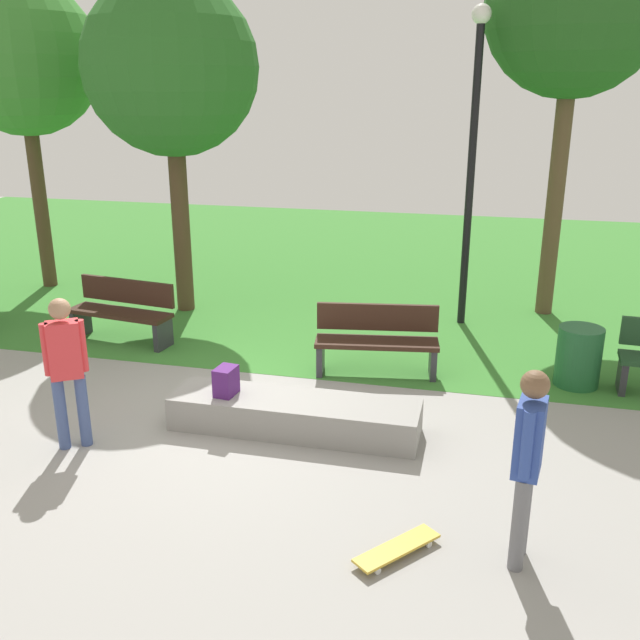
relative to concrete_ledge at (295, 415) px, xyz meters
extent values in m
plane|color=gray|center=(-0.90, 0.12, -0.19)|extent=(28.00, 28.00, 0.00)
cube|color=#387A2D|center=(-0.90, 7.77, -0.18)|extent=(26.60, 12.69, 0.01)
cube|color=gray|center=(0.00, 0.00, 0.00)|extent=(2.75, 0.70, 0.37)
cube|color=#4C1E66|center=(-0.77, -0.06, 0.35)|extent=(0.23, 0.30, 0.32)
cylinder|color=#3F5184|center=(-2.07, -0.83, 0.21)|extent=(0.12, 0.12, 0.79)
cylinder|color=#3F5184|center=(-2.25, -0.95, 0.21)|extent=(0.12, 0.12, 0.79)
cube|color=red|center=(-2.16, -0.89, 0.91)|extent=(0.38, 0.34, 0.60)
cylinder|color=red|center=(-2.02, -0.80, 0.93)|extent=(0.09, 0.09, 0.55)
cylinder|color=red|center=(-2.30, -0.99, 0.93)|extent=(0.09, 0.09, 0.55)
sphere|color=#9E7556|center=(-2.16, -0.89, 1.34)|extent=(0.22, 0.22, 0.22)
cylinder|color=slate|center=(2.32, -1.85, 0.21)|extent=(0.12, 0.12, 0.80)
cylinder|color=slate|center=(2.36, -1.63, 0.21)|extent=(0.12, 0.12, 0.80)
cube|color=#2D4799|center=(2.34, -1.74, 0.92)|extent=(0.25, 0.35, 0.60)
cylinder|color=#2D4799|center=(2.32, -1.91, 0.94)|extent=(0.09, 0.09, 0.55)
cylinder|color=#2D4799|center=(2.37, -1.57, 0.94)|extent=(0.09, 0.09, 0.55)
sphere|color=brown|center=(2.34, -1.74, 1.35)|extent=(0.22, 0.22, 0.22)
cube|color=gold|center=(1.39, -1.91, -0.12)|extent=(0.67, 0.74, 0.02)
cylinder|color=silver|center=(1.28, -2.17, -0.16)|extent=(0.06, 0.06, 0.06)
cylinder|color=silver|center=(1.15, -2.07, -0.16)|extent=(0.06, 0.06, 0.06)
cylinder|color=silver|center=(1.63, -1.74, -0.16)|extent=(0.06, 0.06, 0.06)
cylinder|color=silver|center=(1.51, -1.64, -0.16)|extent=(0.06, 0.06, 0.06)
cube|color=#2D2D33|center=(3.68, 1.97, 0.04)|extent=(0.10, 0.40, 0.45)
cube|color=#331E14|center=(0.62, 1.76, 0.26)|extent=(1.65, 0.67, 0.06)
cube|color=#331E14|center=(0.59, 1.98, 0.54)|extent=(1.59, 0.30, 0.36)
cube|color=#2D2D33|center=(1.35, 1.87, 0.04)|extent=(0.14, 0.40, 0.45)
cube|color=#2D2D33|center=(-0.10, 1.65, 0.04)|extent=(0.14, 0.40, 0.45)
cube|color=#331E14|center=(-3.26, 2.11, 0.26)|extent=(1.65, 0.66, 0.06)
cube|color=#331E14|center=(-3.23, 2.32, 0.54)|extent=(1.59, 0.29, 0.36)
cube|color=#2D2D33|center=(-2.53, 2.00, 0.04)|extent=(0.14, 0.40, 0.45)
cube|color=#2D2D33|center=(-3.99, 2.21, 0.04)|extent=(0.14, 0.40, 0.45)
cylinder|color=brown|center=(2.94, 5.07, 1.79)|extent=(0.27, 0.27, 3.95)
sphere|color=#23561E|center=(2.94, 5.07, 4.57)|extent=(2.67, 2.67, 2.67)
cylinder|color=#4C3823|center=(-6.13, 4.60, 1.46)|extent=(0.26, 0.26, 3.30)
sphere|color=#387F2D|center=(-6.13, 4.60, 3.91)|extent=(2.67, 2.67, 2.67)
cylinder|color=#4C3823|center=(-2.99, 3.84, 1.36)|extent=(0.29, 0.29, 3.09)
sphere|color=#286623|center=(-2.99, 3.84, 3.71)|extent=(2.71, 2.71, 2.71)
cylinder|color=black|center=(1.61, 4.20, 2.04)|extent=(0.12, 0.12, 4.46)
sphere|color=silver|center=(1.61, 4.20, 4.39)|extent=(0.28, 0.28, 0.28)
cylinder|color=#1E592D|center=(3.16, 2.04, 0.20)|extent=(0.56, 0.56, 0.77)
camera|label=1|loc=(1.91, -6.72, 3.45)|focal=39.30mm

